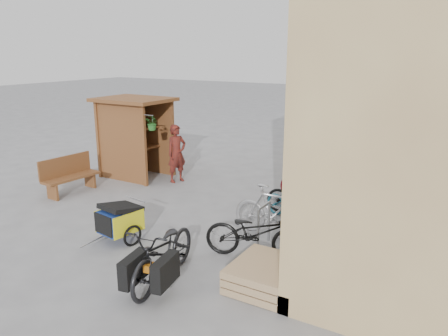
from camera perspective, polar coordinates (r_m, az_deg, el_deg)
The scene contains 17 objects.
ground at distance 9.97m, azimuth -6.94°, elevation -7.12°, with size 80.00×80.00×0.00m, color gray.
kiosk at distance 13.43m, azimuth -11.87°, elevation 5.36°, with size 2.49×1.65×2.40m.
bike_rack at distance 10.75m, azimuth 10.77°, elevation -2.69°, with size 0.05×5.35×0.86m.
pallet_stack at distance 7.37m, azimuth 5.35°, elevation -13.72°, with size 1.00×1.20×0.40m.
bench at distance 12.51m, azimuth -19.58°, elevation -0.80°, with size 0.60×1.62×1.00m.
shopping_carts at distance 14.58m, azimuth 19.28°, elevation 1.82°, with size 0.59×2.33×1.05m.
child_trailer at distance 9.12m, azimuth -13.48°, elevation -6.52°, with size 0.88×1.43×0.82m.
cargo_bike at distance 7.40m, azimuth -7.90°, elevation -10.97°, with size 1.04×2.10×1.06m.
person_kiosk at distance 12.78m, azimuth -6.19°, elevation 1.89°, with size 0.62×0.41×1.70m, color maroon.
bike_0 at distance 8.17m, azimuth 4.13°, elevation -8.43°, with size 0.66×1.89×0.99m, color black.
bike_1 at distance 9.08m, azimuth 6.64°, elevation -5.67°, with size 0.52×1.83×1.10m, color #9F9FA3.
bike_2 at distance 10.04m, azimuth 9.04°, elevation -4.61°, with size 0.53×1.51×0.80m, color #1B596E.
bike_3 at distance 10.34m, azimuth 9.57°, elevation -3.73°, with size 0.43×1.51×0.91m, color black.
bike_4 at distance 11.22m, azimuth 10.71°, elevation -2.36°, with size 0.58×1.66×0.87m, color maroon.
bike_5 at distance 11.44m, azimuth 11.84°, elevation -1.53°, with size 0.51×1.80×1.08m, color #1B596E.
bike_6 at distance 12.22m, azimuth 13.35°, elevation -0.91°, with size 0.62×1.77×0.93m, color #1B596E.
bike_7 at distance 12.72m, azimuth 13.30°, elevation -0.20°, with size 0.45×1.60×0.96m, color #9F9FA3.
Camera 1 is at (5.71, -7.26, 3.76)m, focal length 35.00 mm.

